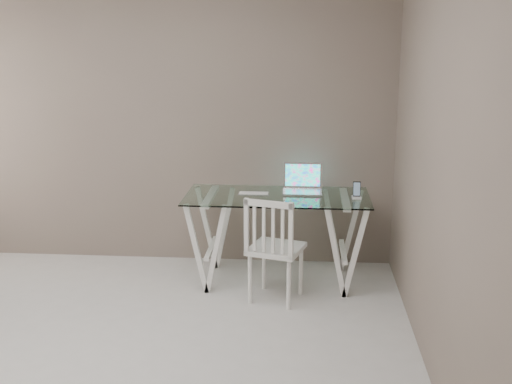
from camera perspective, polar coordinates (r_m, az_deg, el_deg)
room at (r=3.59m, az=-16.65°, el=8.14°), size 4.50×4.52×2.71m
desk at (r=5.33m, az=1.86°, el=-4.10°), size 1.50×0.70×0.75m
chair at (r=4.90m, az=1.54°, el=-4.73°), size 0.48×0.48×0.85m
laptop at (r=5.38m, az=4.16°, el=0.64°), size 0.32×0.26×0.23m
keyboard at (r=5.29m, az=-0.20°, el=-0.13°), size 0.26×0.11×0.01m
mouse at (r=4.96m, az=-0.24°, el=-0.92°), size 0.12×0.07×0.04m
phone_dock at (r=5.20m, az=8.93°, el=-0.16°), size 0.07×0.07×0.14m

